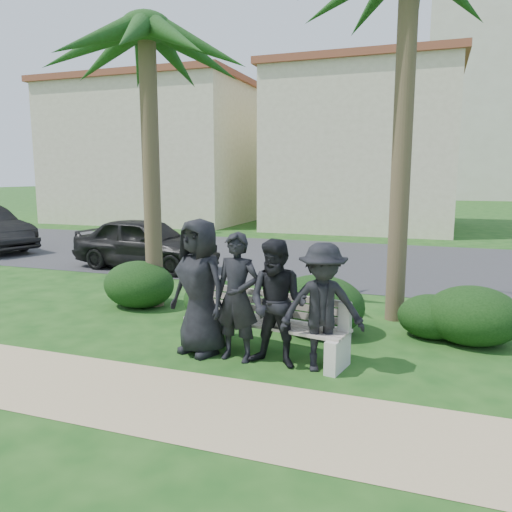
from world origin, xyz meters
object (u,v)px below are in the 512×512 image
Objects in this scene: park_bench at (264,328)px; car_a at (146,243)px; man_c at (277,304)px; street_lamp at (150,164)px; man_b at (237,297)px; man_a at (200,287)px; man_d at (322,307)px; palm_left at (146,32)px.

car_a is (-5.04, 5.05, 0.31)m from park_bench.
man_c reaches higher than car_a.
street_lamp is 8.37m from car_a.
man_b is at bearing -178.45° from man_c.
car_a reaches higher than park_bench.
park_bench is 1.06m from man_a.
man_c is 1.02× the size of man_d.
man_d is 0.41× the size of car_a.
man_d is (0.89, -0.31, 0.45)m from park_bench.
man_b is 0.29× the size of palm_left.
palm_left is at bearing 150.28° from man_c.
car_a is at bearing 118.45° from man_d.
man_a reaches higher than park_bench.
street_lamp is at bearing 132.11° from man_c.
park_bench is 1.49× the size of man_d.
park_bench is 0.67m from man_c.
palm_left reaches higher than car_a.
man_d is at bearing 10.91° from man_c.
man_b is (-0.26, -0.34, 0.50)m from park_bench.
street_lamp is 14.93m from man_a.
man_b is 7.21m from car_a.
man_b is 1.04× the size of man_c.
man_c is (0.58, -0.03, -0.03)m from man_b.
man_d is 0.28× the size of palm_left.
palm_left is at bearing 130.96° from man_d.
man_d is (1.15, 0.03, -0.04)m from man_b.
street_lamp is 16.01m from man_d.
man_a is at bearing -136.86° from car_a.
man_d is (9.97, -12.35, -2.12)m from street_lamp.
park_bench is 1.47× the size of man_c.
man_d is at bearing 6.08° from man_b.
park_bench is at bearing -32.49° from palm_left.
car_a is (-5.36, 5.43, -0.16)m from man_c.
man_b reaches higher than man_c.
street_lamp is 2.25× the size of man_a.
car_a is at bearing 124.35° from palm_left.
street_lamp reaches higher than man_c.
man_a reaches higher than car_a.
man_c is at bearing -34.70° from palm_left.
palm_left reaches higher than man_a.
man_d is (1.74, -0.04, -0.12)m from man_a.
man_c is (0.31, -0.37, 0.47)m from park_bench.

